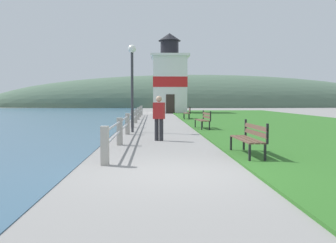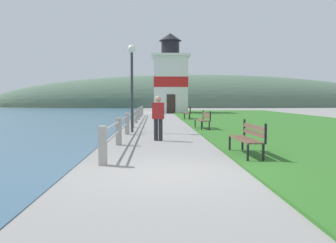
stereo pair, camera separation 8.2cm
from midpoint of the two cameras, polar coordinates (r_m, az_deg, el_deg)
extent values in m
plane|color=gray|center=(7.70, 0.45, -7.90)|extent=(160.00, 160.00, 0.00)
cube|color=#2D6623|center=(24.97, 16.38, -0.10)|extent=(12.00, 48.21, 0.06)
cube|color=#A8A399|center=(8.69, -9.87, -3.65)|extent=(0.18, 0.18, 0.90)
cube|color=#A8A399|center=(12.41, -7.57, -1.51)|extent=(0.18, 0.18, 0.90)
cube|color=#A8A399|center=(16.14, -6.33, -0.35)|extent=(0.18, 0.18, 0.90)
cube|color=#A8A399|center=(19.89, -5.55, 0.37)|extent=(0.18, 0.18, 0.90)
cube|color=#A8A399|center=(23.64, -5.03, 0.86)|extent=(0.18, 0.18, 0.90)
cube|color=#A8A399|center=(27.39, -4.64, 1.21)|extent=(0.18, 0.18, 0.90)
cube|color=#A8A399|center=(31.14, -4.35, 1.49)|extent=(0.18, 0.18, 0.90)
cube|color=#A8A399|center=(34.90, -4.12, 1.70)|extent=(0.18, 0.18, 0.90)
cylinder|color=#B2B2B7|center=(21.75, -5.27, 1.46)|extent=(0.06, 26.32, 0.06)
cylinder|color=#B2B2B7|center=(21.76, -5.27, 0.63)|extent=(0.06, 26.32, 0.06)
cube|color=brown|center=(9.90, 10.83, -2.68)|extent=(0.17, 1.91, 0.04)
cube|color=brown|center=(9.94, 11.65, -2.66)|extent=(0.17, 1.91, 0.04)
cube|color=brown|center=(9.98, 12.46, -2.65)|extent=(0.17, 1.91, 0.04)
cube|color=brown|center=(9.98, 12.96, -0.83)|extent=(0.11, 1.91, 0.11)
cube|color=brown|center=(9.99, 12.95, -1.73)|extent=(0.11, 1.91, 0.11)
cube|color=black|center=(9.03, 12.08, -4.85)|extent=(0.05, 0.05, 0.45)
cube|color=black|center=(10.82, 9.36, -3.45)|extent=(0.05, 0.05, 0.45)
cube|color=black|center=(9.14, 14.32, -4.78)|extent=(0.05, 0.05, 0.45)
cube|color=black|center=(10.91, 11.26, -3.42)|extent=(0.05, 0.05, 0.45)
cube|color=black|center=(9.10, 14.65, -1.84)|extent=(0.05, 0.05, 0.49)
cube|color=black|center=(10.87, 11.54, -0.95)|extent=(0.05, 0.05, 0.49)
cube|color=brown|center=(18.45, 4.63, 0.19)|extent=(0.24, 1.71, 0.04)
cube|color=brown|center=(18.48, 5.08, 0.19)|extent=(0.24, 1.71, 0.04)
cube|color=brown|center=(18.51, 5.52, 0.20)|extent=(0.24, 1.71, 0.04)
cube|color=brown|center=(18.51, 5.79, 1.18)|extent=(0.18, 1.71, 0.11)
cube|color=brown|center=(18.52, 5.79, 0.69)|extent=(0.18, 1.71, 0.11)
cube|color=black|center=(17.64, 5.03, -0.76)|extent=(0.05, 0.05, 0.45)
cube|color=black|center=(19.27, 4.04, -0.40)|extent=(0.05, 0.05, 0.45)
cube|color=black|center=(17.72, 6.20, -0.74)|extent=(0.05, 0.05, 0.45)
cube|color=black|center=(19.34, 5.12, -0.39)|extent=(0.05, 0.05, 0.45)
cube|color=black|center=(17.70, 6.36, 0.77)|extent=(0.05, 0.05, 0.49)
cube|color=black|center=(19.32, 5.27, 1.00)|extent=(0.05, 0.05, 0.49)
cube|color=brown|center=(27.59, 2.45, 1.28)|extent=(0.22, 1.85, 0.04)
cube|color=brown|center=(27.60, 2.76, 1.28)|extent=(0.22, 1.85, 0.04)
cube|color=brown|center=(27.60, 3.06, 1.28)|extent=(0.22, 1.85, 0.04)
cube|color=brown|center=(27.59, 3.24, 1.94)|extent=(0.17, 1.84, 0.11)
cube|color=brown|center=(27.60, 3.24, 1.61)|extent=(0.17, 1.84, 0.11)
cube|color=black|center=(26.71, 2.41, 0.68)|extent=(0.05, 0.05, 0.45)
cube|color=black|center=(28.50, 2.33, 0.86)|extent=(0.05, 0.05, 0.45)
cube|color=black|center=(26.72, 3.20, 0.68)|extent=(0.05, 0.05, 0.45)
cube|color=black|center=(28.51, 3.08, 0.86)|extent=(0.05, 0.05, 0.45)
cube|color=black|center=(26.70, 3.31, 1.69)|extent=(0.05, 0.05, 0.49)
cube|color=black|center=(28.49, 3.18, 1.80)|extent=(0.05, 0.05, 0.49)
cube|color=white|center=(40.99, 0.18, 5.55)|extent=(3.58, 3.58, 6.02)
cube|color=red|center=(41.01, 0.18, 5.97)|extent=(3.62, 3.62, 1.08)
cube|color=white|center=(41.23, 0.18, 9.91)|extent=(4.12, 4.12, 0.25)
cylinder|color=black|center=(41.34, 0.18, 11.13)|extent=(1.97, 1.97, 1.52)
cone|color=black|center=(41.51, 0.18, 12.75)|extent=(2.46, 2.46, 0.84)
cube|color=#332823|center=(39.16, 0.29, 2.70)|extent=(0.90, 0.06, 2.00)
cylinder|color=#28282D|center=(13.61, -1.92, -1.26)|extent=(0.15, 0.15, 0.79)
cylinder|color=#28282D|center=(13.56, -1.20, -1.28)|extent=(0.15, 0.15, 0.79)
cube|color=#B22323|center=(13.54, -1.57, 1.66)|extent=(0.45, 0.34, 0.60)
sphere|color=tan|center=(13.54, -1.57, 3.46)|extent=(0.22, 0.22, 0.22)
cylinder|color=#333338|center=(17.11, -5.61, 4.39)|extent=(0.12, 0.12, 3.60)
sphere|color=white|center=(17.26, -5.65, 10.98)|extent=(0.36, 0.36, 0.36)
ellipsoid|color=#4C6651|center=(70.20, 4.62, 2.21)|extent=(80.00, 16.00, 12.00)
camera|label=1|loc=(0.04, -90.12, -0.01)|focal=40.00mm
camera|label=2|loc=(0.04, 89.88, 0.01)|focal=40.00mm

